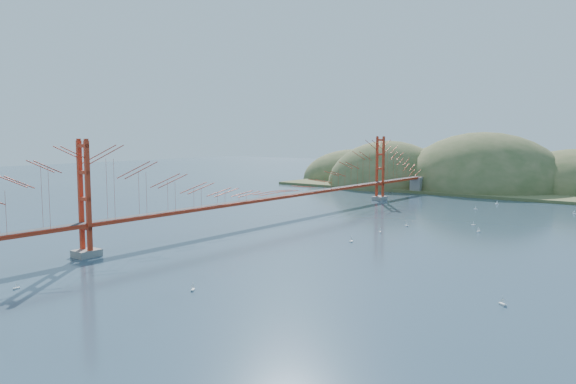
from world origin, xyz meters
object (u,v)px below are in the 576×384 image
Objects in this scene: bridge at (277,170)px; sailboat_1 at (380,231)px; sailboat_0 at (351,241)px; sailboat_2 at (503,303)px.

sailboat_1 is at bearing -0.05° from bridge.
sailboat_0 reaches higher than sailboat_1.
sailboat_2 is at bearing -44.56° from sailboat_1.
bridge is at bearing 155.99° from sailboat_0.
sailboat_1 is at bearing 92.98° from sailboat_0.
sailboat_0 is (16.79, -7.48, -6.86)m from bridge.
sailboat_2 is 1.04× the size of sailboat_0.
bridge is 130.19× the size of sailboat_2.
bridge is 43.58m from sailboat_2.
sailboat_2 is 1.15× the size of sailboat_1.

